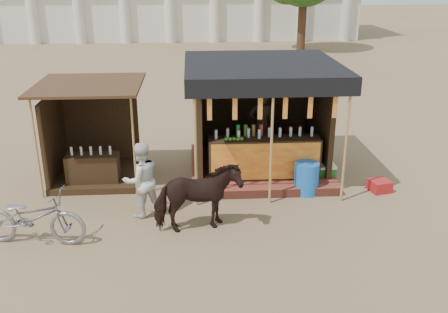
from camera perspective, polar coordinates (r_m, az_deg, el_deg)
ground at (r=9.62m, az=0.63°, el=-9.56°), size 120.00×120.00×0.00m
main_stall at (r=12.36m, az=4.12°, el=2.73°), size 3.60×3.61×2.78m
secondary_stall at (r=12.45m, az=-15.23°, el=1.28°), size 2.40×2.40×2.38m
cow at (r=9.65m, az=-3.06°, el=-4.78°), size 1.78×1.09×1.40m
motorbike at (r=9.95m, az=-21.10°, el=-6.52°), size 2.10×0.97×1.06m
bystander at (r=10.33m, az=-9.42°, el=-2.65°), size 0.97×0.89×1.60m
blue_barrel at (r=11.50m, az=9.40°, el=-2.47°), size 0.65×0.65×0.74m
red_crate at (r=12.09m, az=17.36°, el=-3.20°), size 0.53×0.52×0.27m
cooler at (r=12.21m, az=11.03°, el=-1.86°), size 0.65×0.45×0.46m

